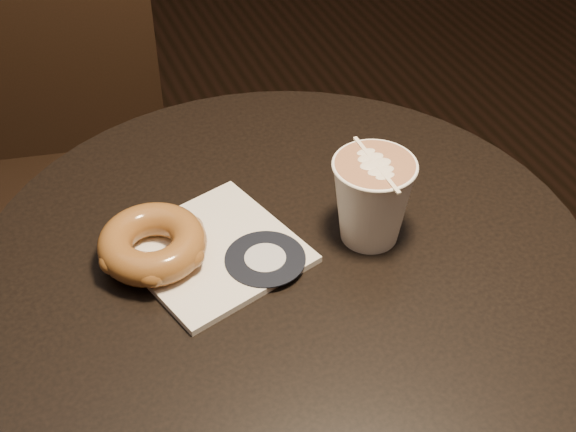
{
  "coord_description": "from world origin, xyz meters",
  "views": [
    {
      "loc": [
        -0.24,
        -0.6,
        1.37
      ],
      "look_at": [
        0.01,
        0.03,
        0.79
      ],
      "focal_mm": 50.0,
      "sensor_mm": 36.0,
      "label": 1
    }
  ],
  "objects_px": {
    "cafe_table": "(286,371)",
    "doughnut": "(152,244)",
    "pastry_bag": "(213,251)",
    "chair": "(61,134)",
    "latte_cup": "(372,201)"
  },
  "relations": [
    {
      "from": "chair",
      "to": "latte_cup",
      "type": "distance_m",
      "value": 0.77
    },
    {
      "from": "pastry_bag",
      "to": "latte_cup",
      "type": "height_order",
      "value": "latte_cup"
    },
    {
      "from": "pastry_bag",
      "to": "chair",
      "type": "bearing_deg",
      "value": 82.32
    },
    {
      "from": "chair",
      "to": "pastry_bag",
      "type": "relative_size",
      "value": 5.52
    },
    {
      "from": "cafe_table",
      "to": "doughnut",
      "type": "relative_size",
      "value": 6.25
    },
    {
      "from": "cafe_table",
      "to": "latte_cup",
      "type": "xyz_separation_m",
      "value": [
        0.1,
        0.0,
        0.25
      ]
    },
    {
      "from": "cafe_table",
      "to": "chair",
      "type": "xyz_separation_m",
      "value": [
        -0.18,
        0.66,
        -0.02
      ]
    },
    {
      "from": "pastry_bag",
      "to": "latte_cup",
      "type": "xyz_separation_m",
      "value": [
        0.18,
        -0.04,
        0.05
      ]
    },
    {
      "from": "pastry_bag",
      "to": "latte_cup",
      "type": "bearing_deg",
      "value": -29.03
    },
    {
      "from": "cafe_table",
      "to": "doughnut",
      "type": "distance_m",
      "value": 0.27
    },
    {
      "from": "cafe_table",
      "to": "latte_cup",
      "type": "relative_size",
      "value": 7.21
    },
    {
      "from": "cafe_table",
      "to": "chair",
      "type": "bearing_deg",
      "value": 104.9
    },
    {
      "from": "chair",
      "to": "latte_cup",
      "type": "xyz_separation_m",
      "value": [
        0.28,
        -0.66,
        0.27
      ]
    },
    {
      "from": "cafe_table",
      "to": "doughnut",
      "type": "bearing_deg",
      "value": 159.65
    },
    {
      "from": "pastry_bag",
      "to": "doughnut",
      "type": "xyz_separation_m",
      "value": [
        -0.06,
        0.01,
        0.02
      ]
    }
  ]
}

